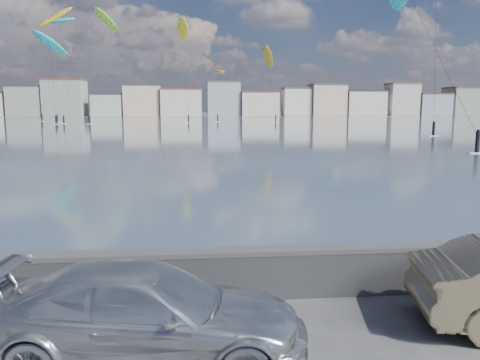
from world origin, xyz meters
name	(u,v)px	position (x,y,z in m)	size (l,w,h in m)	color
bay_water	(197,125)	(0.00, 91.50, 0.01)	(500.00, 177.00, 0.00)	#344752
far_shore_strip	(197,116)	(0.00, 200.00, 0.01)	(500.00, 60.00, 0.00)	#4C473D
seawall	(196,272)	(0.00, 2.70, 0.58)	(400.00, 0.36, 1.08)	#28282B
far_buildings	(200,101)	(1.31, 186.00, 6.03)	(240.79, 13.26, 14.60)	silver
car_silver	(146,314)	(-0.74, 0.58, 0.71)	(1.99, 4.88, 1.42)	silver
kitesurfer_0	(50,44)	(-33.57, 109.28, 18.24)	(7.93, 12.73, 21.73)	#19BFBF
kitesurfer_1	(106,22)	(-21.32, 113.31, 24.13)	(6.69, 14.70, 27.46)	#8CD826
kitesurfer_3	(220,73)	(6.41, 121.71, 12.84)	(3.19, 11.12, 13.73)	#BF8C19
kitesurfer_5	(55,18)	(-36.85, 126.52, 27.14)	(10.30, 14.70, 31.17)	#BF8C19
kitesurfer_7	(61,21)	(-38.08, 136.05, 27.86)	(10.76, 16.83, 29.31)	#19BFBF
kitesurfer_9	(268,58)	(18.71, 117.53, 16.42)	(5.16, 11.14, 19.77)	#BF8C19
kitesurfer_12	(183,30)	(-3.20, 118.68, 23.22)	(3.71, 16.98, 26.60)	yellow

